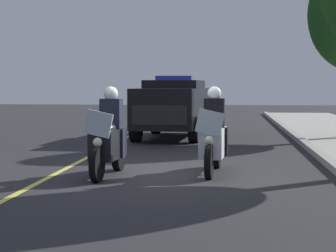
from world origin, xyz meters
TOP-DOWN VIEW (x-y plane):
  - ground_plane at (0.00, 0.00)m, footprint 80.00×80.00m
  - lane_stripe_center at (0.00, -2.13)m, footprint 48.00×0.12m
  - police_motorcycle_lead_left at (0.45, -1.04)m, footprint 2.14×0.62m
  - police_motorcycle_lead_right at (-0.10, 0.95)m, footprint 2.14×0.62m
  - police_suv at (-7.79, -0.57)m, footprint 5.03×2.36m

SIDE VIEW (x-z plane):
  - ground_plane at x=0.00m, z-range 0.00..0.00m
  - lane_stripe_center at x=0.00m, z-range 0.00..0.01m
  - police_motorcycle_lead_left at x=0.45m, z-range -0.16..1.56m
  - police_motorcycle_lead_right at x=-0.10m, z-range -0.16..1.56m
  - police_suv at x=-7.79m, z-range 0.04..2.09m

